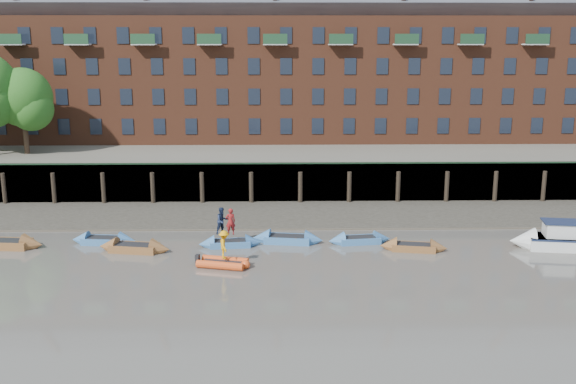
{
  "coord_description": "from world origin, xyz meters",
  "views": [
    {
      "loc": [
        0.01,
        -31.71,
        13.34
      ],
      "look_at": [
        0.82,
        12.0,
        3.2
      ],
      "focal_mm": 42.0,
      "sensor_mm": 36.0,
      "label": 1
    }
  ],
  "objects_px": {
    "rowboat_3": "(230,243)",
    "person_rower_b": "(222,221)",
    "rowboat_6": "(413,247)",
    "person_rib_crew": "(224,245)",
    "rowboat_4": "(288,239)",
    "rowboat_5": "(359,240)",
    "rowboat_1": "(104,240)",
    "rowboat_2": "(134,248)",
    "person_rower_a": "(231,222)",
    "rowboat_0": "(5,244)",
    "rib_tender": "(225,263)",
    "motor_launch": "(550,239)"
  },
  "relations": [
    {
      "from": "rowboat_0",
      "to": "rowboat_2",
      "type": "xyz_separation_m",
      "value": [
        8.52,
        -0.94,
        -0.02
      ]
    },
    {
      "from": "person_rower_a",
      "to": "rowboat_5",
      "type": "bearing_deg",
      "value": 168.73
    },
    {
      "from": "rowboat_3",
      "to": "rib_tender",
      "type": "xyz_separation_m",
      "value": [
        -0.06,
        -3.96,
        0.03
      ]
    },
    {
      "from": "rowboat_5",
      "to": "person_rower_b",
      "type": "relative_size",
      "value": 2.4
    },
    {
      "from": "rowboat_1",
      "to": "rowboat_5",
      "type": "relative_size",
      "value": 1.03
    },
    {
      "from": "rowboat_0",
      "to": "person_rower_b",
      "type": "bearing_deg",
      "value": 5.92
    },
    {
      "from": "rowboat_5",
      "to": "rowboat_2",
      "type": "bearing_deg",
      "value": 178.34
    },
    {
      "from": "person_rower_a",
      "to": "person_rower_b",
      "type": "bearing_deg",
      "value": -29.62
    },
    {
      "from": "rowboat_5",
      "to": "person_rower_b",
      "type": "distance_m",
      "value": 9.13
    },
    {
      "from": "rowboat_5",
      "to": "person_rower_a",
      "type": "relative_size",
      "value": 2.43
    },
    {
      "from": "rowboat_0",
      "to": "rowboat_6",
      "type": "bearing_deg",
      "value": 3.01
    },
    {
      "from": "rowboat_5",
      "to": "person_rower_a",
      "type": "height_order",
      "value": "person_rower_a"
    },
    {
      "from": "motor_launch",
      "to": "person_rower_a",
      "type": "distance_m",
      "value": 20.6
    },
    {
      "from": "rowboat_4",
      "to": "rowboat_5",
      "type": "distance_m",
      "value": 4.75
    },
    {
      "from": "person_rower_a",
      "to": "person_rower_b",
      "type": "distance_m",
      "value": 0.56
    },
    {
      "from": "rowboat_6",
      "to": "person_rib_crew",
      "type": "height_order",
      "value": "person_rib_crew"
    },
    {
      "from": "rowboat_0",
      "to": "person_rower_a",
      "type": "distance_m",
      "value": 14.66
    },
    {
      "from": "person_rib_crew",
      "to": "person_rower_b",
      "type": "bearing_deg",
      "value": -3.39
    },
    {
      "from": "rowboat_1",
      "to": "person_rower_a",
      "type": "distance_m",
      "value": 8.57
    },
    {
      "from": "rowboat_1",
      "to": "rowboat_2",
      "type": "height_order",
      "value": "rowboat_2"
    },
    {
      "from": "rowboat_1",
      "to": "rowboat_2",
      "type": "bearing_deg",
      "value": -30.25
    },
    {
      "from": "motor_launch",
      "to": "rowboat_4",
      "type": "bearing_deg",
      "value": 3.26
    },
    {
      "from": "person_rower_b",
      "to": "rowboat_3",
      "type": "bearing_deg",
      "value": -52.25
    },
    {
      "from": "person_rower_b",
      "to": "person_rib_crew",
      "type": "distance_m",
      "value": 4.08
    },
    {
      "from": "motor_launch",
      "to": "rowboat_5",
      "type": "bearing_deg",
      "value": 1.96
    },
    {
      "from": "rowboat_2",
      "to": "rowboat_6",
      "type": "relative_size",
      "value": 1.1
    },
    {
      "from": "rowboat_3",
      "to": "rowboat_6",
      "type": "relative_size",
      "value": 0.94
    },
    {
      "from": "rowboat_5",
      "to": "person_rib_crew",
      "type": "xyz_separation_m",
      "value": [
        -8.57,
        -4.48,
        1.14
      ]
    },
    {
      "from": "rowboat_2",
      "to": "person_rower_a",
      "type": "height_order",
      "value": "person_rower_a"
    },
    {
      "from": "rowboat_4",
      "to": "rowboat_5",
      "type": "height_order",
      "value": "rowboat_4"
    },
    {
      "from": "rowboat_3",
      "to": "person_rower_b",
      "type": "distance_m",
      "value": 1.56
    },
    {
      "from": "rowboat_0",
      "to": "rowboat_5",
      "type": "xyz_separation_m",
      "value": [
        23.04,
        0.6,
        -0.04
      ]
    },
    {
      "from": "rowboat_1",
      "to": "person_rib_crew",
      "type": "distance_m",
      "value": 9.57
    },
    {
      "from": "rowboat_6",
      "to": "rib_tender",
      "type": "bearing_deg",
      "value": -156.33
    },
    {
      "from": "person_rower_a",
      "to": "rib_tender",
      "type": "bearing_deg",
      "value": 73.16
    },
    {
      "from": "rowboat_2",
      "to": "rowboat_5",
      "type": "bearing_deg",
      "value": 16.13
    },
    {
      "from": "rowboat_3",
      "to": "person_rower_b",
      "type": "relative_size",
      "value": 2.32
    },
    {
      "from": "motor_launch",
      "to": "person_rower_b",
      "type": "bearing_deg",
      "value": 5.95
    },
    {
      "from": "person_rower_b",
      "to": "rowboat_2",
      "type": "bearing_deg",
      "value": 156.48
    },
    {
      "from": "rowboat_0",
      "to": "rowboat_2",
      "type": "bearing_deg",
      "value": -0.99
    },
    {
      "from": "rowboat_6",
      "to": "rib_tender",
      "type": "relative_size",
      "value": 1.37
    },
    {
      "from": "rowboat_6",
      "to": "rowboat_4",
      "type": "bearing_deg",
      "value": 177.16
    },
    {
      "from": "rowboat_2",
      "to": "rowboat_3",
      "type": "xyz_separation_m",
      "value": [
        6.01,
        0.94,
        -0.03
      ]
    },
    {
      "from": "rowboat_5",
      "to": "rowboat_6",
      "type": "xyz_separation_m",
      "value": [
        3.26,
        -1.64,
        0.0
      ]
    },
    {
      "from": "rib_tender",
      "to": "person_rib_crew",
      "type": "bearing_deg",
      "value": 113.25
    },
    {
      "from": "rowboat_1",
      "to": "person_rib_crew",
      "type": "bearing_deg",
      "value": -23.52
    },
    {
      "from": "rowboat_4",
      "to": "motor_launch",
      "type": "xyz_separation_m",
      "value": [
        16.85,
        -1.56,
        0.36
      ]
    },
    {
      "from": "rowboat_4",
      "to": "rowboat_5",
      "type": "xyz_separation_m",
      "value": [
        4.75,
        -0.16,
        -0.03
      ]
    },
    {
      "from": "rowboat_6",
      "to": "rowboat_3",
      "type": "bearing_deg",
      "value": -175.24
    },
    {
      "from": "rowboat_5",
      "to": "motor_launch",
      "type": "height_order",
      "value": "motor_launch"
    }
  ]
}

